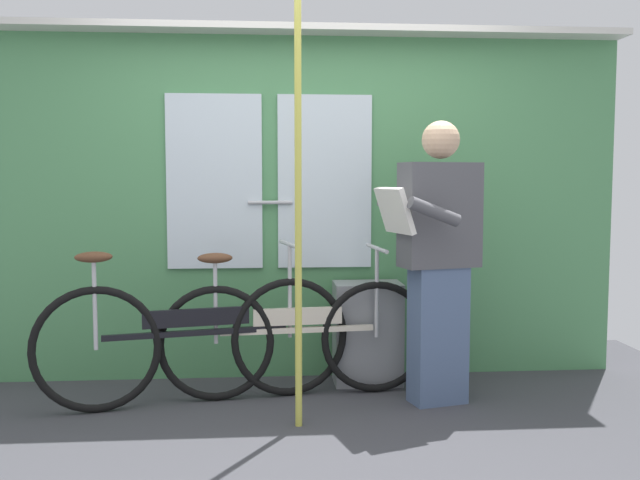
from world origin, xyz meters
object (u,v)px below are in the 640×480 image
passenger_reading_newspaper (437,256)px  trash_bin_by_wall (367,333)px  bicycle_leaning_behind (296,336)px  bicycle_near_door (195,339)px  handrail_pole (298,217)px

passenger_reading_newspaper → trash_bin_by_wall: bearing=-66.5°
bicycle_leaning_behind → trash_bin_by_wall: size_ratio=2.55×
bicycle_near_door → passenger_reading_newspaper: passenger_reading_newspaper is taller
bicycle_leaning_behind → passenger_reading_newspaper: passenger_reading_newspaper is taller
bicycle_near_door → bicycle_leaning_behind: size_ratio=1.09×
bicycle_leaning_behind → handrail_pole: 0.89m
passenger_reading_newspaper → handrail_pole: 0.90m
bicycle_near_door → trash_bin_by_wall: (1.04, 0.35, -0.06)m
trash_bin_by_wall → handrail_pole: size_ratio=0.29×
passenger_reading_newspaper → trash_bin_by_wall: (-0.33, 0.43, -0.53)m
bicycle_leaning_behind → passenger_reading_newspaper: size_ratio=1.01×
bicycle_leaning_behind → trash_bin_by_wall: 0.53m
handrail_pole → bicycle_leaning_behind: bearing=88.7°
bicycle_near_door → trash_bin_by_wall: 1.10m
bicycle_near_door → handrail_pole: handrail_pole is taller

